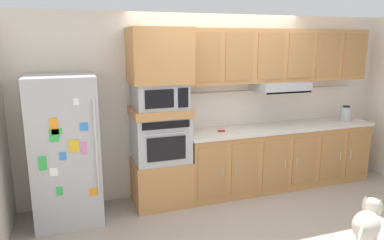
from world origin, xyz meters
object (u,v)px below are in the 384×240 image
(built_in_oven, at_px, (161,138))
(dog, at_px, (367,222))
(electric_kettle, at_px, (346,114))
(refrigerator, at_px, (65,150))
(microwave, at_px, (160,95))
(screwdriver, at_px, (221,131))

(built_in_oven, xyz_separation_m, dog, (1.63, -1.88, -0.53))
(built_in_oven, height_order, dog, built_in_oven)
(electric_kettle, distance_m, dog, 2.35)
(refrigerator, relative_size, built_in_oven, 2.51)
(microwave, bearing_deg, built_in_oven, 179.23)
(microwave, bearing_deg, refrigerator, -176.69)
(dog, bearing_deg, microwave, 95.72)
(built_in_oven, relative_size, electric_kettle, 2.92)
(microwave, xyz_separation_m, dog, (1.63, -1.88, -1.09))
(electric_kettle, bearing_deg, screwdriver, 179.22)
(refrigerator, distance_m, microwave, 1.31)
(refrigerator, bearing_deg, microwave, 3.31)
(built_in_oven, xyz_separation_m, electric_kettle, (2.93, -0.05, 0.13))
(refrigerator, relative_size, dog, 2.56)
(built_in_oven, xyz_separation_m, microwave, (0.00, -0.00, 0.56))
(built_in_oven, height_order, screwdriver, built_in_oven)
(screwdriver, bearing_deg, microwave, 178.73)
(microwave, distance_m, screwdriver, 1.00)
(screwdriver, distance_m, dog, 2.09)
(screwdriver, bearing_deg, dog, -67.40)
(refrigerator, bearing_deg, dog, -32.90)
(refrigerator, relative_size, electric_kettle, 7.33)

